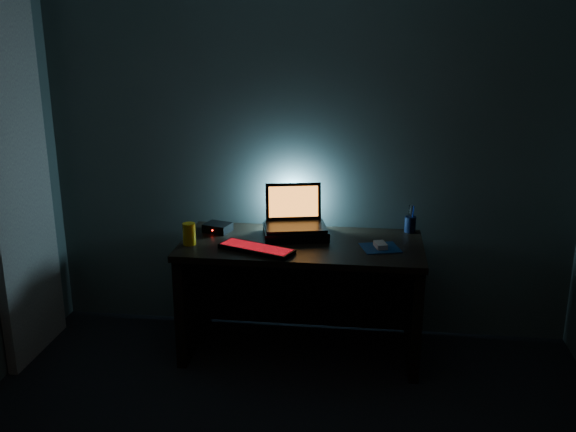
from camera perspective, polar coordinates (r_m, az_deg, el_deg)
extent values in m
cube|color=#414A44|center=(4.22, 1.80, 5.75)|extent=(3.50, 0.00, 2.50)
cube|color=black|center=(4.00, 1.20, -2.63)|extent=(1.50, 0.70, 0.04)
cube|color=black|center=(4.26, -8.44, -6.96)|extent=(0.06, 0.64, 0.71)
cube|color=black|center=(4.13, 11.11, -7.91)|extent=(0.06, 0.64, 0.71)
cube|color=black|center=(4.44, 1.63, -5.79)|extent=(1.38, 0.02, 0.65)
cube|color=beige|center=(4.22, -22.85, 3.04)|extent=(0.06, 0.65, 2.30)
cube|color=black|center=(4.09, 0.66, -1.44)|extent=(0.46, 0.38, 0.06)
cube|color=black|center=(4.07, 0.66, -0.92)|extent=(0.43, 0.34, 0.02)
cube|color=black|center=(4.16, 0.48, 1.31)|extent=(0.36, 0.12, 0.24)
cube|color=orange|center=(4.15, 0.49, 1.28)|extent=(0.32, 0.10, 0.20)
cube|color=black|center=(3.84, -2.82, -2.94)|extent=(0.48, 0.31, 0.03)
cube|color=red|center=(3.84, -2.82, -2.74)|extent=(0.46, 0.28, 0.00)
cube|color=navy|center=(3.93, 8.21, -2.81)|extent=(0.27, 0.25, 0.00)
cube|color=#A1A0A6|center=(3.92, 8.22, -2.57)|extent=(0.09, 0.12, 0.03)
cylinder|color=black|center=(4.24, 10.81, -0.74)|extent=(0.09, 0.09, 0.10)
cylinder|color=#D39F0B|center=(3.98, -8.78, -1.58)|extent=(0.10, 0.10, 0.14)
cube|color=black|center=(4.21, -6.27, -1.03)|extent=(0.19, 0.17, 0.05)
sphere|color=#FF0C07|center=(4.16, -6.73, -1.28)|extent=(0.01, 0.01, 0.01)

